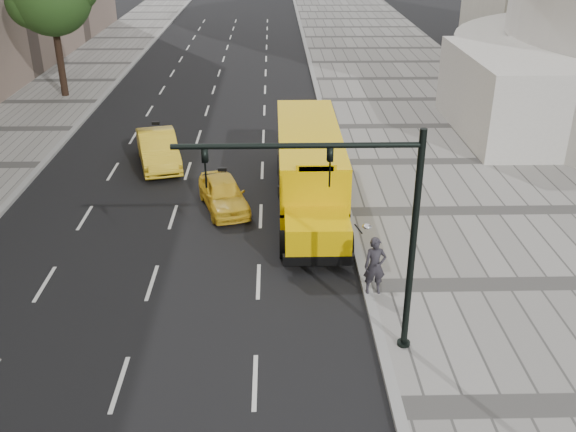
{
  "coord_description": "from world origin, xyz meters",
  "views": [
    {
      "loc": [
        3.05,
        -23.15,
        11.06
      ],
      "look_at": [
        3.5,
        -4.0,
        1.9
      ],
      "focal_mm": 40.0,
      "sensor_mm": 36.0,
      "label": 1
    }
  ],
  "objects_px": {
    "taxi_far": "(158,149)",
    "traffic_signal": "(360,217)",
    "taxi_near": "(223,193)",
    "pedestrian": "(375,266)",
    "school_bus": "(309,161)"
  },
  "relations": [
    {
      "from": "taxi_near",
      "to": "traffic_signal",
      "type": "bearing_deg",
      "value": -82.5
    },
    {
      "from": "school_bus",
      "to": "traffic_signal",
      "type": "bearing_deg",
      "value": -86.12
    },
    {
      "from": "school_bus",
      "to": "taxi_far",
      "type": "distance_m",
      "value": 8.23
    },
    {
      "from": "school_bus",
      "to": "taxi_near",
      "type": "xyz_separation_m",
      "value": [
        -3.51,
        -0.73,
        -1.1
      ]
    },
    {
      "from": "school_bus",
      "to": "taxi_far",
      "type": "relative_size",
      "value": 2.36
    },
    {
      "from": "taxi_near",
      "to": "pedestrian",
      "type": "xyz_separation_m",
      "value": [
        5.16,
        -6.74,
        0.44
      ]
    },
    {
      "from": "taxi_near",
      "to": "traffic_signal",
      "type": "relative_size",
      "value": 0.61
    },
    {
      "from": "taxi_far",
      "to": "traffic_signal",
      "type": "distance_m",
      "value": 16.73
    },
    {
      "from": "taxi_near",
      "to": "taxi_far",
      "type": "height_order",
      "value": "taxi_far"
    },
    {
      "from": "taxi_near",
      "to": "pedestrian",
      "type": "distance_m",
      "value": 8.5
    },
    {
      "from": "traffic_signal",
      "to": "school_bus",
      "type": "bearing_deg",
      "value": 93.88
    },
    {
      "from": "taxi_far",
      "to": "traffic_signal",
      "type": "xyz_separation_m",
      "value": [
        7.64,
        -14.52,
        3.28
      ]
    },
    {
      "from": "taxi_near",
      "to": "school_bus",
      "type": "bearing_deg",
      "value": -4.64
    },
    {
      "from": "taxi_far",
      "to": "school_bus",
      "type": "bearing_deg",
      "value": -46.73
    },
    {
      "from": "traffic_signal",
      "to": "pedestrian",
      "type": "bearing_deg",
      "value": 70.69
    }
  ]
}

